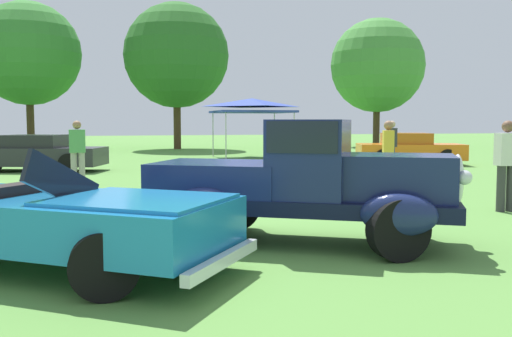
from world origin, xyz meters
TOP-DOWN VIEW (x-y plane):
  - ground_plane at (0.00, 0.00)m, footprint 120.00×120.00m
  - feature_pickup_truck at (0.67, -0.47)m, footprint 4.30×3.26m
  - neighbor_convertible at (-2.53, -1.05)m, footprint 4.58×3.94m
  - show_car_charcoal at (-4.16, 12.53)m, footprint 4.48×2.87m
  - show_car_orange at (9.34, 11.96)m, footprint 4.27×2.74m
  - spectator_near_truck at (-2.69, 7.77)m, footprint 0.40×0.24m
  - spectator_between_cars at (6.82, 8.65)m, footprint 0.31×0.44m
  - spectator_by_row at (5.22, 1.20)m, footprint 0.41×0.26m
  - spectator_far_side at (4.51, 4.47)m, footprint 0.37×0.46m
  - canopy_tent_left_field at (4.48, 17.49)m, footprint 3.38×3.38m
  - treeline_mid_left at (-6.35, 28.77)m, footprint 6.12×6.12m
  - treeline_center at (2.17, 26.66)m, footprint 6.22×6.22m
  - treeline_mid_right at (15.40, 26.92)m, footprint 6.14×6.14m

SIDE VIEW (x-z plane):
  - ground_plane at x=0.00m, z-range 0.00..0.00m
  - neighbor_convertible at x=-2.53m, z-range -0.12..1.28m
  - show_car_orange at x=9.34m, z-range -0.01..1.21m
  - show_car_charcoal at x=-4.16m, z-range -0.01..1.21m
  - feature_pickup_truck at x=0.67m, z-range 0.01..1.71m
  - spectator_near_truck at x=-2.69m, z-range 0.07..1.76m
  - spectator_between_cars at x=6.82m, z-range 0.07..1.76m
  - spectator_by_row at x=5.22m, z-range 0.07..1.76m
  - spectator_far_side at x=4.51m, z-range 0.07..1.76m
  - canopy_tent_left_field at x=4.48m, z-range 1.07..3.78m
  - treeline_mid_right at x=15.40m, z-range 1.11..9.51m
  - treeline_center at x=2.17m, z-range 1.22..9.90m
  - treeline_mid_left at x=-6.35m, z-range 1.29..10.03m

